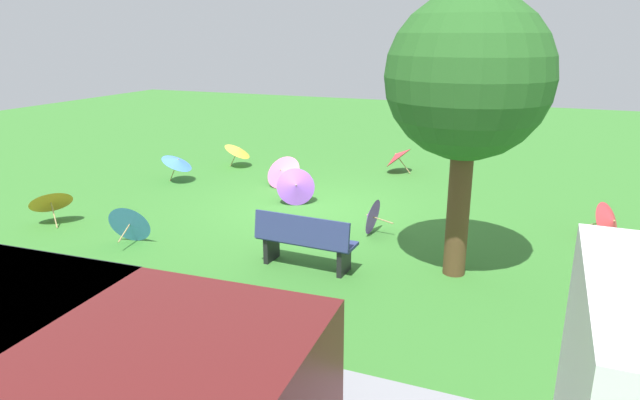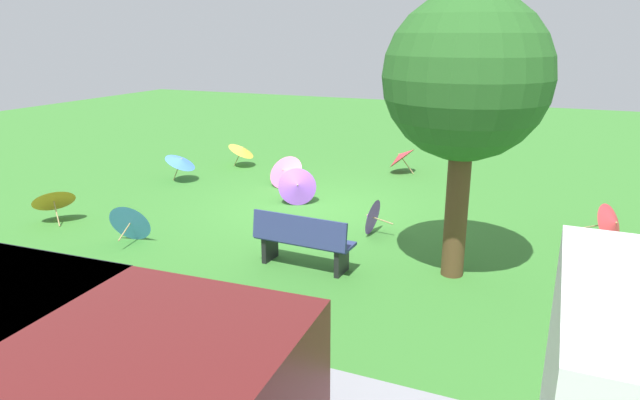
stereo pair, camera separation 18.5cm
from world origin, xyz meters
TOP-DOWN VIEW (x-y plane):
  - ground at (0.00, 0.00)m, footprint 40.00×40.00m
  - van_dark at (-0.67, 7.58)m, footprint 4.69×2.32m
  - park_bench at (-1.14, 2.89)m, footprint 1.62×0.55m
  - shade_tree at (-3.36, 2.19)m, footprint 2.35×2.35m
  - parasol_purple_0 at (-1.62, 0.97)m, footprint 0.59×0.68m
  - parasol_orange_0 at (4.33, 2.75)m, footprint 1.04×1.06m
  - parasol_blue_1 at (2.15, 3.03)m, footprint 0.83×0.74m
  - parasol_blue_2 at (3.93, -0.78)m, footprint 0.83×0.85m
  - parasol_purple_1 at (0.43, -0.20)m, footprint 0.99×0.92m
  - parasol_yellow_0 at (3.36, -2.77)m, footprint 0.83×0.85m
  - parasol_red_1 at (-0.88, -3.81)m, footprint 0.77×0.85m
  - parasol_red_2 at (-5.69, -0.28)m, footprint 0.83×0.85m
  - parasol_pink_0 at (1.31, -1.31)m, footprint 0.97×0.89m

SIDE VIEW (x-z plane):
  - ground at x=0.00m, z-range 0.00..0.00m
  - parasol_purple_0 at x=-1.62m, z-range 0.00..0.68m
  - parasol_red_2 at x=-5.69m, z-range 0.00..0.73m
  - parasol_blue_1 at x=2.15m, z-range 0.00..0.75m
  - parasol_pink_0 at x=1.31m, z-range 0.01..0.79m
  - parasol_purple_1 at x=0.43m, z-range 0.00..0.81m
  - parasol_red_1 at x=-0.88m, z-range 0.07..0.83m
  - park_bench at x=-1.14m, z-range 0.01..0.92m
  - parasol_orange_0 at x=4.33m, z-range 0.08..0.88m
  - parasol_yellow_0 at x=3.36m, z-range 0.13..0.85m
  - parasol_blue_2 at x=3.93m, z-range 0.15..0.90m
  - van_dark at x=-0.67m, z-range 0.15..1.68m
  - shade_tree at x=-3.36m, z-range 0.87..5.03m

